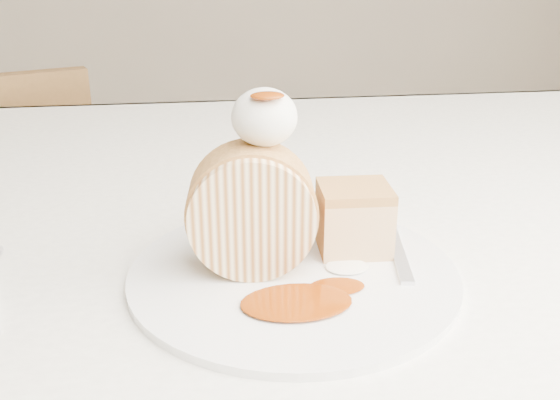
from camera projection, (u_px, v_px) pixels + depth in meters
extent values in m
cube|color=white|center=(258.00, 207.00, 0.71)|extent=(1.40, 0.90, 0.04)
cube|color=white|center=(235.00, 175.00, 1.16)|extent=(1.40, 0.01, 0.28)
cylinder|color=brown|center=(546.00, 291.00, 1.27)|extent=(0.06, 0.06, 0.71)
cube|color=brown|center=(3.00, 252.00, 1.36)|extent=(0.48, 0.48, 0.04)
cylinder|color=brown|center=(76.00, 283.00, 1.64)|extent=(0.03, 0.03, 0.37)
cylinder|color=brown|center=(105.00, 347.00, 1.38)|extent=(0.03, 0.03, 0.37)
cylinder|color=white|center=(294.00, 273.00, 0.52)|extent=(0.28, 0.28, 0.01)
cylinder|color=#FFE5B1|center=(252.00, 211.00, 0.50)|extent=(0.10, 0.06, 0.10)
cube|color=tan|center=(354.00, 222.00, 0.54)|extent=(0.06, 0.06, 0.05)
ellipsoid|color=white|center=(264.00, 117.00, 0.49)|extent=(0.05, 0.05, 0.05)
ellipsoid|color=#812F05|center=(267.00, 88.00, 0.46)|extent=(0.03, 0.02, 0.01)
cube|color=silver|center=(397.00, 250.00, 0.54)|extent=(0.05, 0.16, 0.00)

